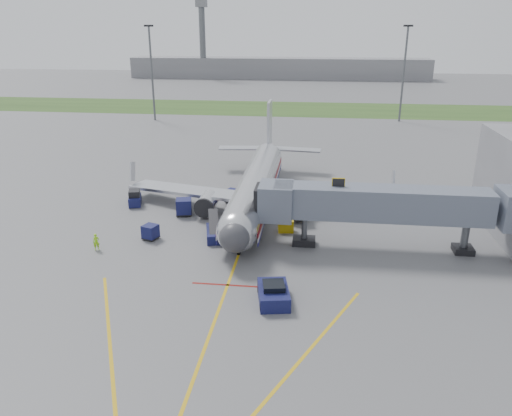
# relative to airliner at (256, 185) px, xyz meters

# --- Properties ---
(ground) EXTENTS (400.00, 400.00, 0.00)m
(ground) POSITION_rel_airliner_xyz_m (-0.00, -15.25, -2.65)
(ground) COLOR #565659
(ground) RESTS_ON ground
(grass_strip) EXTENTS (300.00, 25.00, 0.01)m
(grass_strip) POSITION_rel_airliner_xyz_m (-0.00, 74.75, -2.64)
(grass_strip) COLOR #2D4C1E
(grass_strip) RESTS_ON ground
(apron_markings) EXTENTS (21.52, 50.00, 0.01)m
(apron_markings) POSITION_rel_airliner_xyz_m (-0.00, -22.65, -2.64)
(apron_markings) COLOR gold
(apron_markings) RESTS_ON ground
(airliner) EXTENTS (32.10, 35.67, 10.25)m
(airliner) POSITION_rel_airliner_xyz_m (0.00, 0.00, 0.00)
(airliner) COLOR silver
(airliner) RESTS_ON ground
(jet_bridge) EXTENTS (25.30, 4.00, 6.90)m
(jet_bridge) POSITION_rel_airliner_xyz_m (12.86, -10.25, 1.82)
(jet_bridge) COLOR slate
(jet_bridge) RESTS_ON ground
(light_mast_left) EXTENTS (2.00, 0.44, 20.40)m
(light_mast_left) POSITION_rel_airliner_xyz_m (-30.00, 54.75, 8.13)
(light_mast_left) COLOR #595B60
(light_mast_left) RESTS_ON ground
(light_mast_right) EXTENTS (2.00, 0.44, 20.40)m
(light_mast_right) POSITION_rel_airliner_xyz_m (25.00, 59.75, 8.13)
(light_mast_right) COLOR #595B60
(light_mast_right) RESTS_ON ground
(distant_terminal) EXTENTS (120.00, 14.00, 8.00)m
(distant_terminal) POSITION_rel_airliner_xyz_m (-10.00, 154.75, 1.35)
(distant_terminal) COLOR slate
(distant_terminal) RESTS_ON ground
(control_tower) EXTENTS (4.00, 4.00, 30.00)m
(control_tower) POSITION_rel_airliner_xyz_m (-40.00, 149.75, 14.68)
(control_tower) COLOR #595B60
(control_tower) RESTS_ON ground
(pushback_tug) EXTENTS (2.93, 4.11, 1.56)m
(pushback_tug) POSITION_rel_airliner_xyz_m (4.00, -21.34, -1.99)
(pushback_tug) COLOR #100E3E
(pushback_tug) RESTS_ON ground
(baggage_tug) EXTENTS (2.08, 2.94, 1.86)m
(baggage_tug) POSITION_rel_airliner_xyz_m (-14.45, -1.20, -1.82)
(baggage_tug) COLOR #100E3E
(baggage_tug) RESTS_ON ground
(baggage_cart_a) EXTENTS (1.76, 1.76, 1.48)m
(baggage_cart_a) POSITION_rel_airliner_xyz_m (-9.35, -10.82, -1.89)
(baggage_cart_a) COLOR #100E3E
(baggage_cart_a) RESTS_ON ground
(baggage_cart_b) EXTENTS (2.08, 2.08, 1.88)m
(baggage_cart_b) POSITION_rel_airliner_xyz_m (-7.76, -3.77, -1.69)
(baggage_cart_b) COLOR #100E3E
(baggage_cart_b) RESTS_ON ground
(baggage_cart_c) EXTENTS (1.93, 1.93, 1.61)m
(baggage_cart_c) POSITION_rel_airliner_xyz_m (-3.00, 1.12, -1.82)
(baggage_cart_c) COLOR #100E3E
(baggage_cart_c) RESTS_ON ground
(belt_loader) EXTENTS (2.31, 4.71, 2.22)m
(belt_loader) POSITION_rel_airliner_xyz_m (-3.08, -9.78, -2.09)
(belt_loader) COLOR #100E3E
(belt_loader) RESTS_ON ground
(ground_power_cart) EXTENTS (1.73, 1.28, 1.27)m
(ground_power_cart) POSITION_rel_airliner_xyz_m (4.00, -7.25, -2.02)
(ground_power_cart) COLOR gold
(ground_power_cart) RESTS_ON ground
(ramp_worker) EXTENTS (0.71, 0.63, 1.63)m
(ramp_worker) POSITION_rel_airliner_xyz_m (-13.65, -13.96, -1.83)
(ramp_worker) COLOR #92E51A
(ramp_worker) RESTS_ON ground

